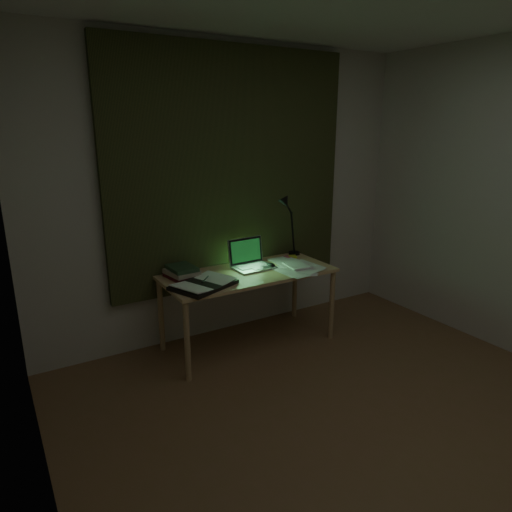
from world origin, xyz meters
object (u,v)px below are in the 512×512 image
Objects in this scene: desk at (249,309)px; loose_papers at (290,266)px; laptop at (254,255)px; book_stack at (181,271)px; desk_lamp at (295,224)px; open_textbook at (203,284)px.

desk is 0.50m from loose_papers.
loose_papers is at bearing -28.89° from laptop.
desk is at bearing -146.59° from laptop.
book_stack reaches higher than loose_papers.
desk_lamp reaches higher than loose_papers.
desk_lamp is (1.17, 0.09, 0.24)m from book_stack.
open_textbook is 1.20m from desk_lamp.
book_stack is at bearing 79.81° from open_textbook.
book_stack is (-0.06, 0.29, 0.03)m from open_textbook.
loose_papers reaches higher than desk.
book_stack is 0.64× the size of loose_papers.
loose_papers is (0.83, 0.05, -0.01)m from open_textbook.
desk is 5.69× the size of book_stack.
book_stack is (-0.53, 0.16, 0.38)m from desk.
laptop is at bearing 35.76° from desk.
desk is 0.46m from laptop.
desk is at bearing -6.86° from open_textbook.
laptop is at bearing -9.01° from book_stack.
laptop is at bearing -168.84° from desk_lamp.
desk is 0.67m from book_stack.
desk_lamp is (0.64, 0.25, 0.61)m from desk.
desk is at bearing -16.99° from book_stack.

